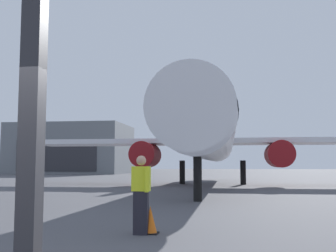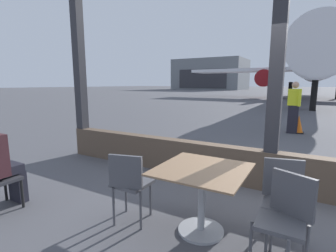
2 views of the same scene
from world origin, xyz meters
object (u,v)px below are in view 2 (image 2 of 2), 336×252
object	(u,v)px
cafe_chair_window_right	(284,195)
distant_hangar	(211,75)
cafe_chair_window_left	(286,213)
airplane	(316,65)
cafe_chair_aisle_left	(130,181)
dining_table	(202,191)
traffic_cone	(298,125)
ground_crew_worker	(294,107)

from	to	relation	value
cafe_chair_window_right	distant_hangar	bearing A→B (deg)	110.86
cafe_chair_window_left	distant_hangar	size ratio (longest dim) A/B	0.04
airplane	cafe_chair_aisle_left	bearing A→B (deg)	-93.88
cafe_chair_window_right	cafe_chair_aisle_left	distance (m)	1.69
airplane	dining_table	bearing A→B (deg)	-92.27
traffic_cone	distant_hangar	world-z (taller)	distant_hangar
cafe_chair_window_left	ground_crew_worker	xyz separation A→B (m)	(-0.37, 7.00, 0.38)
airplane	ground_crew_worker	size ratio (longest dim) A/B	18.48
cafe_chair_window_right	cafe_chair_window_left	bearing A→B (deg)	-82.22
dining_table	ground_crew_worker	size ratio (longest dim) A/B	0.55
dining_table	airplane	bearing A→B (deg)	87.73
ground_crew_worker	distant_hangar	xyz separation A→B (m)	(-25.90, 62.17, 3.41)
distant_hangar	airplane	bearing A→B (deg)	-57.16
cafe_chair_window_left	distant_hangar	xyz separation A→B (m)	(-26.27, 69.17, 3.79)
ground_crew_worker	cafe_chair_window_left	bearing A→B (deg)	-87.01
cafe_chair_window_right	distant_hangar	distance (m)	73.71
cafe_chair_aisle_left	airplane	world-z (taller)	airplane
airplane	distant_hangar	world-z (taller)	airplane
dining_table	cafe_chair_window_right	world-z (taller)	cafe_chair_window_right
cafe_chair_window_right	cafe_chair_aisle_left	xyz separation A→B (m)	(-1.61, -0.53, 0.01)
cafe_chair_aisle_left	ground_crew_worker	size ratio (longest dim) A/B	0.51
airplane	distant_hangar	distance (m)	48.90
cafe_chair_window_left	ground_crew_worker	bearing A→B (deg)	92.99
airplane	distant_hangar	xyz separation A→B (m)	(-26.52, 41.08, 0.73)
ground_crew_worker	dining_table	bearing A→B (deg)	-94.08
cafe_chair_window_left	cafe_chair_aisle_left	distance (m)	1.67
cafe_chair_window_right	dining_table	bearing A→B (deg)	-161.53
traffic_cone	airplane	bearing A→B (deg)	88.81
cafe_chair_window_right	airplane	distance (m)	27.87
cafe_chair_aisle_left	ground_crew_worker	xyz separation A→B (m)	(1.30, 7.15, 0.36)
airplane	traffic_cone	bearing A→B (deg)	-91.19
cafe_chair_aisle_left	traffic_cone	xyz separation A→B (m)	(1.48, 7.29, -0.25)
dining_table	distant_hangar	world-z (taller)	distant_hangar
cafe_chair_window_right	cafe_chair_aisle_left	world-z (taller)	cafe_chair_window_right
dining_table	cafe_chair_aisle_left	distance (m)	0.85
cafe_chair_aisle_left	airplane	size ratio (longest dim) A/B	0.03
cafe_chair_window_right	traffic_cone	size ratio (longest dim) A/B	1.44
cafe_chair_window_left	distant_hangar	distance (m)	74.08
cafe_chair_window_right	airplane	xyz separation A→B (m)	(0.30, 27.70, 3.05)
cafe_chair_aisle_left	cafe_chair_window_right	bearing A→B (deg)	18.33
ground_crew_worker	traffic_cone	bearing A→B (deg)	37.94
airplane	ground_crew_worker	bearing A→B (deg)	-91.68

